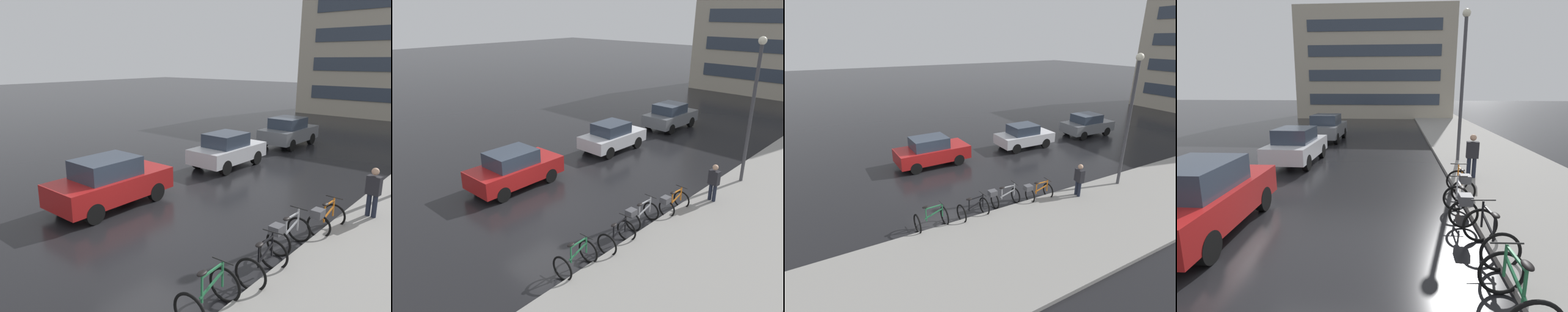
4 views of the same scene
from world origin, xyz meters
TOP-DOWN VIEW (x-y plane):
  - ground_plane at (0.00, 0.00)m, footprint 140.00×140.00m
  - bicycle_nearest at (3.40, -1.61)m, footprint 0.80×1.18m
  - bicycle_second at (3.54, 0.11)m, footprint 0.83×1.18m
  - bicycle_third at (3.30, 1.63)m, footprint 0.72×1.37m
  - bicycle_farthest at (3.63, 3.22)m, footprint 0.72×1.33m
  - car_red at (-2.57, 0.63)m, footprint 1.86×4.11m
  - car_white at (-2.52, 7.05)m, footprint 1.81×3.77m
  - car_grey at (-2.51, 12.82)m, footprint 1.90×3.78m
  - pedestrian at (4.33, 5.00)m, footprint 0.42×0.28m
  - streetlamp at (4.39, 7.64)m, footprint 0.33×0.33m

SIDE VIEW (x-z plane):
  - ground_plane at x=0.00m, z-range 0.00..0.00m
  - bicycle_second at x=3.54m, z-range -0.08..0.90m
  - bicycle_nearest at x=3.40m, z-range -0.09..0.93m
  - bicycle_farthest at x=3.63m, z-range 0.01..0.94m
  - bicycle_third at x=3.30m, z-range -0.02..0.98m
  - car_white at x=-2.52m, z-range 0.00..1.55m
  - car_grey at x=-2.51m, z-range 0.00..1.60m
  - car_red at x=-2.57m, z-range 0.00..1.65m
  - pedestrian at x=4.33m, z-range 0.10..1.76m
  - streetlamp at x=4.39m, z-range 0.56..6.78m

